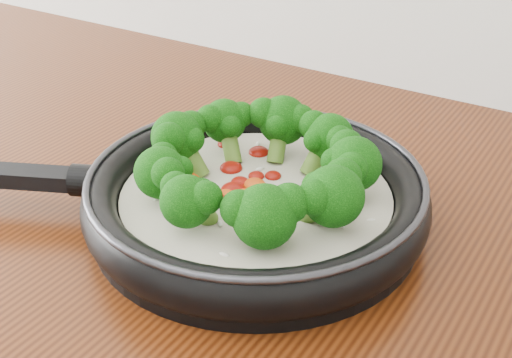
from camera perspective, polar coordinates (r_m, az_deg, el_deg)
The scene contains 1 object.
skillet at distance 0.65m, azimuth -0.15°, elevation -1.02°, with size 0.55×0.44×0.10m.
Camera 1 is at (0.41, 0.61, 1.27)m, focal length 47.41 mm.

